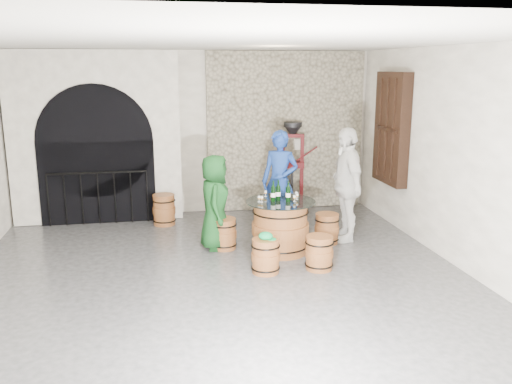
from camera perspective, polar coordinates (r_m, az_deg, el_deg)
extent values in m
plane|color=#313234|center=(7.39, -3.47, -10.01)|extent=(8.00, 8.00, 0.00)
plane|color=white|center=(10.86, -6.26, 6.17)|extent=(8.00, 0.00, 8.00)
plane|color=white|center=(3.15, 5.50, -11.34)|extent=(8.00, 0.00, 8.00)
plane|color=white|center=(8.11, 21.73, 2.97)|extent=(0.00, 8.00, 8.00)
plane|color=beige|center=(6.80, -3.86, 15.63)|extent=(8.00, 8.00, 0.00)
cube|color=#A39A82|center=(11.08, 3.14, 6.37)|extent=(3.20, 0.12, 3.18)
cube|color=white|center=(10.63, -16.46, 5.57)|extent=(3.10, 0.50, 3.18)
cube|color=black|center=(10.51, -16.31, 0.92)|extent=(2.10, 0.03, 1.55)
cylinder|color=black|center=(10.38, -16.58, 5.11)|extent=(2.10, 0.03, 2.10)
cylinder|color=black|center=(10.40, -16.41, 1.95)|extent=(1.79, 0.04, 0.04)
cylinder|color=black|center=(10.63, -21.03, -0.86)|extent=(0.02, 0.02, 0.98)
cylinder|color=black|center=(10.58, -19.44, -0.80)|extent=(0.02, 0.02, 0.98)
cylinder|color=black|center=(10.54, -17.85, -0.74)|extent=(0.02, 0.02, 0.98)
cylinder|color=black|center=(10.50, -16.24, -0.67)|extent=(0.02, 0.02, 0.98)
cylinder|color=black|center=(10.48, -14.62, -0.61)|extent=(0.02, 0.02, 0.98)
cylinder|color=black|center=(10.46, -13.00, -0.54)|extent=(0.02, 0.02, 0.98)
cylinder|color=black|center=(10.45, -11.37, -0.47)|extent=(0.02, 0.02, 0.98)
cube|color=black|center=(10.13, 14.09, 6.50)|extent=(0.20, 1.10, 2.00)
cube|color=black|center=(10.11, 13.83, 6.50)|extent=(0.06, 0.88, 1.76)
cube|color=black|center=(10.12, 13.99, 6.50)|extent=(0.22, 0.92, 0.06)
cube|color=black|center=(9.86, 14.68, 6.29)|extent=(0.22, 0.06, 1.80)
cube|color=black|center=(10.12, 13.99, 6.50)|extent=(0.22, 0.06, 1.80)
cube|color=black|center=(10.38, 13.33, 6.69)|extent=(0.22, 0.06, 1.80)
cylinder|color=brown|center=(8.59, 2.58, -3.81)|extent=(0.84, 0.84, 0.80)
cylinder|color=brown|center=(8.59, 2.58, -3.81)|extent=(0.90, 0.90, 0.18)
torus|color=black|center=(8.67, 2.56, -5.53)|extent=(0.90, 0.90, 0.02)
torus|color=black|center=(8.52, 2.60, -2.06)|extent=(0.90, 0.90, 0.02)
cylinder|color=brown|center=(8.48, 2.61, -1.16)|extent=(0.86, 0.86, 0.02)
cylinder|color=black|center=(8.47, 2.61, -0.99)|extent=(1.10, 1.10, 0.01)
cylinder|color=brown|center=(8.81, -3.38, -4.45)|extent=(0.38, 0.38, 0.49)
cylinder|color=brown|center=(8.81, -3.38, -4.45)|extent=(0.41, 0.41, 0.11)
torus|color=black|center=(8.86, -3.37, -5.47)|extent=(0.42, 0.42, 0.02)
torus|color=black|center=(8.76, -3.40, -3.42)|extent=(0.42, 0.42, 0.02)
cylinder|color=brown|center=(8.73, -3.41, -2.87)|extent=(0.39, 0.39, 0.02)
cylinder|color=brown|center=(9.52, 2.49, -3.10)|extent=(0.38, 0.38, 0.49)
cylinder|color=brown|center=(9.52, 2.49, -3.10)|extent=(0.41, 0.41, 0.11)
torus|color=black|center=(9.57, 2.48, -4.05)|extent=(0.42, 0.42, 0.02)
torus|color=black|center=(9.47, 2.50, -2.14)|extent=(0.42, 0.42, 0.02)
cylinder|color=brown|center=(9.45, 2.51, -1.62)|extent=(0.39, 0.39, 0.02)
cylinder|color=brown|center=(9.14, 7.46, -3.88)|extent=(0.38, 0.38, 0.49)
cylinder|color=brown|center=(9.14, 7.46, -3.88)|extent=(0.41, 0.41, 0.11)
torus|color=black|center=(9.19, 7.43, -4.87)|extent=(0.42, 0.42, 0.02)
torus|color=black|center=(9.10, 7.49, -2.89)|extent=(0.42, 0.42, 0.02)
cylinder|color=brown|center=(9.07, 7.51, -2.35)|extent=(0.39, 0.39, 0.02)
cylinder|color=brown|center=(7.97, 6.67, -6.43)|extent=(0.38, 0.38, 0.49)
cylinder|color=brown|center=(7.97, 6.67, -6.43)|extent=(0.41, 0.41, 0.11)
torus|color=black|center=(8.03, 6.64, -7.54)|extent=(0.42, 0.42, 0.02)
torus|color=black|center=(7.92, 6.70, -5.30)|extent=(0.42, 0.42, 0.02)
cylinder|color=brown|center=(7.89, 6.72, -4.70)|extent=(0.39, 0.39, 0.02)
cylinder|color=brown|center=(7.79, 1.01, -6.81)|extent=(0.38, 0.38, 0.49)
cylinder|color=brown|center=(7.79, 1.01, -6.81)|extent=(0.41, 0.41, 0.11)
torus|color=black|center=(7.85, 1.01, -7.95)|extent=(0.42, 0.42, 0.02)
torus|color=black|center=(7.74, 1.02, -5.66)|extent=(0.42, 0.42, 0.02)
cylinder|color=brown|center=(7.71, 1.02, -5.04)|extent=(0.39, 0.39, 0.02)
ellipsoid|color=#0C8D45|center=(7.69, 1.02, -4.65)|extent=(0.20, 0.20, 0.11)
cylinder|color=#0C8D45|center=(7.69, 1.65, -4.99)|extent=(0.13, 0.13, 0.01)
imported|color=#113F18|center=(8.70, -4.35, -1.09)|extent=(0.58, 0.81, 1.54)
imported|color=navy|center=(9.55, 2.52, 1.08)|extent=(0.79, 0.72, 1.82)
imported|color=silver|center=(9.19, 9.47, 0.78)|extent=(0.48, 1.14, 1.93)
cylinder|color=black|center=(8.43, 1.83, -0.23)|extent=(0.07, 0.07, 0.22)
cylinder|color=white|center=(8.43, 1.83, -0.30)|extent=(0.08, 0.08, 0.06)
cone|color=black|center=(8.40, 1.84, 0.60)|extent=(0.07, 0.07, 0.05)
cylinder|color=black|center=(8.39, 1.84, 0.96)|extent=(0.03, 0.03, 0.07)
cylinder|color=black|center=(8.44, 3.40, -0.24)|extent=(0.07, 0.07, 0.22)
cylinder|color=white|center=(8.44, 3.40, -0.31)|extent=(0.08, 0.08, 0.06)
cone|color=black|center=(8.41, 3.42, 0.58)|extent=(0.07, 0.07, 0.05)
cylinder|color=black|center=(8.40, 3.42, 0.95)|extent=(0.03, 0.03, 0.07)
cylinder|color=black|center=(8.50, 2.35, -0.14)|extent=(0.07, 0.07, 0.22)
cylinder|color=white|center=(8.50, 2.35, -0.20)|extent=(0.08, 0.08, 0.06)
cone|color=black|center=(8.47, 2.36, 0.69)|extent=(0.07, 0.07, 0.05)
cylinder|color=black|center=(8.46, 2.36, 1.05)|extent=(0.03, 0.03, 0.07)
cylinder|color=brown|center=(10.24, -9.65, -1.90)|extent=(0.40, 0.40, 0.56)
cylinder|color=brown|center=(10.24, -9.65, -1.90)|extent=(0.42, 0.42, 0.12)
torus|color=black|center=(10.29, -9.61, -2.92)|extent=(0.44, 0.44, 0.02)
torus|color=black|center=(10.19, -9.69, -0.87)|extent=(0.44, 0.44, 0.02)
cylinder|color=brown|center=(10.17, -9.71, -0.33)|extent=(0.40, 0.40, 0.02)
cube|color=#4D0C10|center=(11.06, 3.76, -1.84)|extent=(0.56, 0.48, 0.10)
cube|color=#4D0C10|center=(10.86, 3.83, 2.92)|extent=(0.49, 0.35, 0.12)
cube|color=#4D0C10|center=(10.77, 3.88, 5.94)|extent=(0.46, 0.18, 0.07)
cylinder|color=black|center=(10.94, 3.80, 0.84)|extent=(0.05, 0.05, 0.96)
cylinder|color=black|center=(10.75, 3.90, 7.11)|extent=(0.37, 0.37, 0.09)
cone|color=black|center=(10.76, 3.89, 6.50)|extent=(0.37, 0.37, 0.19)
cube|color=#4D0C10|center=(10.87, 2.81, 2.07)|extent=(0.08, 0.08, 1.54)
cube|color=#4D0C10|center=(10.91, 4.83, 2.07)|extent=(0.08, 0.08, 1.54)
cylinder|color=#4D0C10|center=(10.82, 5.40, 4.04)|extent=(0.41, 0.09, 0.30)
cube|color=silver|center=(11.10, 4.48, 5.06)|extent=(0.18, 0.10, 0.22)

